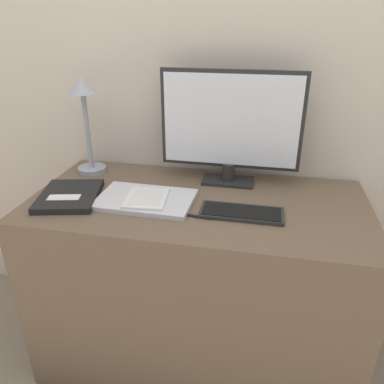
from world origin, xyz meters
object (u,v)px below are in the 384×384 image
at_px(keyboard, 242,212).
at_px(laptop, 146,200).
at_px(notebook, 70,196).
at_px(monitor, 231,126).
at_px(pen, 192,215).
at_px(ereader, 147,198).
at_px(desk_lamp, 85,111).

height_order(keyboard, laptop, laptop).
bearing_deg(notebook, monitor, 26.22).
relative_size(laptop, pen, 2.47).
xyz_separation_m(ereader, notebook, (-0.28, -0.01, -0.01)).
bearing_deg(laptop, ereader, -57.23).
bearing_deg(keyboard, notebook, -179.35).
xyz_separation_m(ereader, desk_lamp, (-0.32, 0.24, 0.23)).
bearing_deg(notebook, keyboard, 0.65).
xyz_separation_m(keyboard, ereader, (-0.33, 0.01, 0.02)).
relative_size(laptop, desk_lamp, 0.88).
bearing_deg(notebook, laptop, 6.24).
height_order(ereader, desk_lamp, desk_lamp).
xyz_separation_m(keyboard, laptop, (-0.34, 0.02, 0.00)).
bearing_deg(desk_lamp, monitor, 0.64).
bearing_deg(pen, monitor, 75.07).
distance_m(monitor, desk_lamp, 0.57).
relative_size(ereader, pen, 1.30).
bearing_deg(monitor, notebook, -153.78).
height_order(keyboard, notebook, notebook).
distance_m(laptop, pen, 0.20).
height_order(desk_lamp, notebook, desk_lamp).
bearing_deg(notebook, pen, -5.23).
bearing_deg(desk_lamp, keyboard, -21.22).
height_order(monitor, pen, monitor).
height_order(monitor, notebook, monitor).
xyz_separation_m(ereader, pen, (0.17, -0.06, -0.02)).
bearing_deg(laptop, monitor, 41.67).
relative_size(notebook, pen, 2.10).
bearing_deg(keyboard, pen, -162.68).
xyz_separation_m(monitor, keyboard, (0.07, -0.26, -0.22)).
xyz_separation_m(monitor, notebook, (-0.54, -0.26, -0.21)).
bearing_deg(pen, notebook, 174.77).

